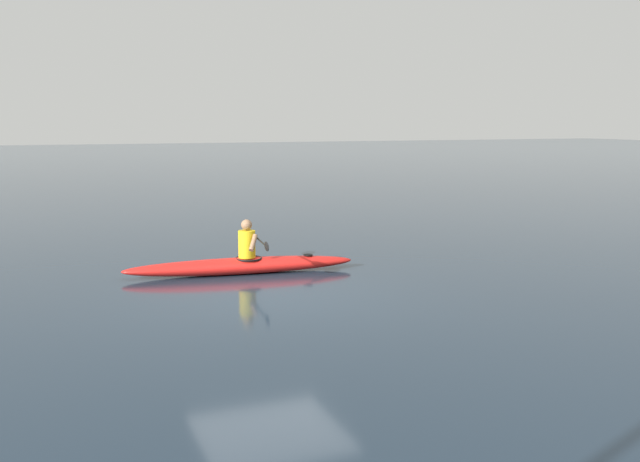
{
  "coord_description": "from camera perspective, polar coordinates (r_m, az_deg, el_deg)",
  "views": [
    {
      "loc": [
        3.57,
        11.18,
        2.92
      ],
      "look_at": [
        -0.63,
        0.78,
        1.17
      ],
      "focal_mm": 39.78,
      "sensor_mm": 36.0,
      "label": 1
    }
  ],
  "objects": [
    {
      "name": "kayak",
      "position": [
        13.71,
        -6.38,
        -2.79
      ],
      "size": [
        4.49,
        1.11,
        0.31
      ],
      "color": "red",
      "rests_on": "ground"
    },
    {
      "name": "ground_plane",
      "position": [
        12.1,
        -4.16,
        -5.1
      ],
      "size": [
        160.0,
        160.0,
        0.0
      ],
      "primitive_type": "plane",
      "color": "#1E2D3D"
    },
    {
      "name": "kayaker",
      "position": [
        13.65,
        -5.81,
        -0.8
      ],
      "size": [
        0.52,
        2.32,
        0.74
      ],
      "color": "yellow",
      "rests_on": "kayak"
    }
  ]
}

